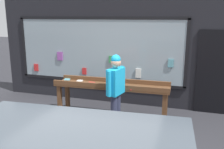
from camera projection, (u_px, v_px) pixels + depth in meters
ground_plane at (94, 141)px, 4.93m from camera, size 40.00×40.00×0.00m
shopfront_facade at (124, 45)px, 6.78m from camera, size 7.44×0.29×3.29m
display_table_main at (112, 89)px, 5.85m from camera, size 2.71×0.68×0.93m
person_browsing at (116, 87)px, 5.29m from camera, size 0.31×0.64×1.64m
small_dog at (134, 123)px, 5.06m from camera, size 0.24×0.55×0.43m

